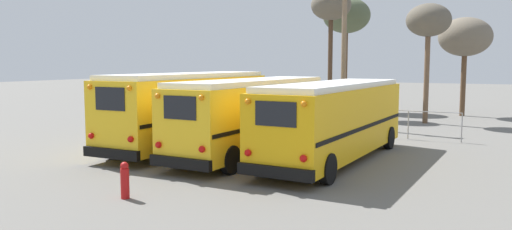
{
  "coord_description": "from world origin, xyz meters",
  "views": [
    {
      "loc": [
        9.22,
        -17.78,
        3.76
      ],
      "look_at": [
        0.0,
        0.44,
        1.62
      ],
      "focal_mm": 35.0,
      "sensor_mm": 36.0,
      "label": 1
    }
  ],
  "objects_px": {
    "school_bus_2": "(335,118)",
    "bare_tree_3": "(429,22)",
    "utility_pole": "(344,52)",
    "fire_hydrant": "(125,180)",
    "school_bus_1": "(253,114)",
    "bare_tree_2": "(465,38)",
    "bare_tree_1": "(347,16)",
    "school_bus_0": "(190,107)",
    "bare_tree_0": "(331,8)"
  },
  "relations": [
    {
      "from": "school_bus_0",
      "to": "school_bus_2",
      "type": "xyz_separation_m",
      "value": [
        6.72,
        -0.15,
        -0.15
      ]
    },
    {
      "from": "bare_tree_1",
      "to": "bare_tree_3",
      "type": "relative_size",
      "value": 1.19
    },
    {
      "from": "bare_tree_2",
      "to": "utility_pole",
      "type": "bearing_deg",
      "value": -119.99
    },
    {
      "from": "bare_tree_2",
      "to": "school_bus_1",
      "type": "bearing_deg",
      "value": -107.54
    },
    {
      "from": "school_bus_1",
      "to": "bare_tree_0",
      "type": "xyz_separation_m",
      "value": [
        -1.94,
        15.56,
        5.85
      ]
    },
    {
      "from": "bare_tree_0",
      "to": "bare_tree_3",
      "type": "xyz_separation_m",
      "value": [
        6.62,
        -1.14,
        -1.3
      ]
    },
    {
      "from": "bare_tree_1",
      "to": "bare_tree_2",
      "type": "relative_size",
      "value": 1.27
    },
    {
      "from": "utility_pole",
      "to": "bare_tree_1",
      "type": "height_order",
      "value": "bare_tree_1"
    },
    {
      "from": "school_bus_0",
      "to": "school_bus_1",
      "type": "distance_m",
      "value": 3.39
    },
    {
      "from": "school_bus_1",
      "to": "fire_hydrant",
      "type": "relative_size",
      "value": 9.6
    },
    {
      "from": "school_bus_1",
      "to": "utility_pole",
      "type": "bearing_deg",
      "value": 86.39
    },
    {
      "from": "school_bus_2",
      "to": "bare_tree_3",
      "type": "distance_m",
      "value": 14.92
    },
    {
      "from": "school_bus_2",
      "to": "bare_tree_3",
      "type": "relative_size",
      "value": 1.39
    },
    {
      "from": "school_bus_2",
      "to": "bare_tree_0",
      "type": "bearing_deg",
      "value": 109.14
    },
    {
      "from": "utility_pole",
      "to": "fire_hydrant",
      "type": "height_order",
      "value": "utility_pole"
    },
    {
      "from": "bare_tree_2",
      "to": "bare_tree_1",
      "type": "bearing_deg",
      "value": 178.61
    },
    {
      "from": "bare_tree_0",
      "to": "bare_tree_1",
      "type": "xyz_separation_m",
      "value": [
        -0.33,
        4.81,
        -0.16
      ]
    },
    {
      "from": "school_bus_1",
      "to": "bare_tree_2",
      "type": "height_order",
      "value": "bare_tree_2"
    },
    {
      "from": "utility_pole",
      "to": "bare_tree_0",
      "type": "xyz_separation_m",
      "value": [
        -2.59,
        5.32,
        3.15
      ]
    },
    {
      "from": "school_bus_1",
      "to": "bare_tree_2",
      "type": "relative_size",
      "value": 1.43
    },
    {
      "from": "school_bus_1",
      "to": "bare_tree_3",
      "type": "xyz_separation_m",
      "value": [
        4.68,
        14.42,
        4.55
      ]
    },
    {
      "from": "utility_pole",
      "to": "bare_tree_3",
      "type": "xyz_separation_m",
      "value": [
        4.04,
        4.18,
        1.85
      ]
    },
    {
      "from": "school_bus_2",
      "to": "bare_tree_3",
      "type": "bearing_deg",
      "value": 84.65
    },
    {
      "from": "bare_tree_1",
      "to": "fire_hydrant",
      "type": "relative_size",
      "value": 8.52
    },
    {
      "from": "school_bus_2",
      "to": "bare_tree_1",
      "type": "bearing_deg",
      "value": 105.66
    },
    {
      "from": "bare_tree_0",
      "to": "bare_tree_2",
      "type": "height_order",
      "value": "bare_tree_0"
    },
    {
      "from": "bare_tree_3",
      "to": "fire_hydrant",
      "type": "distance_m",
      "value": 23.18
    },
    {
      "from": "school_bus_0",
      "to": "bare_tree_1",
      "type": "relative_size",
      "value": 1.16
    },
    {
      "from": "bare_tree_0",
      "to": "bare_tree_3",
      "type": "distance_m",
      "value": 6.85
    },
    {
      "from": "bare_tree_1",
      "to": "bare_tree_3",
      "type": "xyz_separation_m",
      "value": [
        6.96,
        -5.95,
        -1.14
      ]
    },
    {
      "from": "school_bus_2",
      "to": "bare_tree_3",
      "type": "height_order",
      "value": "bare_tree_3"
    },
    {
      "from": "bare_tree_0",
      "to": "bare_tree_3",
      "type": "height_order",
      "value": "bare_tree_0"
    },
    {
      "from": "school_bus_0",
      "to": "school_bus_2",
      "type": "height_order",
      "value": "school_bus_0"
    },
    {
      "from": "bare_tree_2",
      "to": "bare_tree_3",
      "type": "bearing_deg",
      "value": -106.41
    },
    {
      "from": "school_bus_0",
      "to": "bare_tree_0",
      "type": "bearing_deg",
      "value": 84.64
    },
    {
      "from": "school_bus_1",
      "to": "bare_tree_3",
      "type": "height_order",
      "value": "bare_tree_3"
    },
    {
      "from": "utility_pole",
      "to": "school_bus_0",
      "type": "bearing_deg",
      "value": -112.23
    },
    {
      "from": "utility_pole",
      "to": "bare_tree_0",
      "type": "height_order",
      "value": "bare_tree_0"
    },
    {
      "from": "school_bus_0",
      "to": "bare_tree_2",
      "type": "relative_size",
      "value": 1.48
    },
    {
      "from": "school_bus_0",
      "to": "fire_hydrant",
      "type": "height_order",
      "value": "school_bus_0"
    },
    {
      "from": "school_bus_2",
      "to": "utility_pole",
      "type": "height_order",
      "value": "utility_pole"
    },
    {
      "from": "bare_tree_0",
      "to": "school_bus_2",
      "type": "bearing_deg",
      "value": -70.86
    },
    {
      "from": "bare_tree_0",
      "to": "bare_tree_3",
      "type": "bearing_deg",
      "value": -9.77
    },
    {
      "from": "bare_tree_2",
      "to": "fire_hydrant",
      "type": "height_order",
      "value": "bare_tree_2"
    },
    {
      "from": "school_bus_0",
      "to": "school_bus_2",
      "type": "distance_m",
      "value": 6.72
    },
    {
      "from": "school_bus_0",
      "to": "bare_tree_3",
      "type": "bearing_deg",
      "value": 60.09
    },
    {
      "from": "school_bus_0",
      "to": "bare_tree_2",
      "type": "height_order",
      "value": "bare_tree_2"
    },
    {
      "from": "school_bus_1",
      "to": "school_bus_2",
      "type": "relative_size",
      "value": 0.97
    },
    {
      "from": "bare_tree_2",
      "to": "fire_hydrant",
      "type": "relative_size",
      "value": 6.7
    },
    {
      "from": "bare_tree_3",
      "to": "fire_hydrant",
      "type": "xyz_separation_m",
      "value": [
        -4.82,
        -21.94,
        -5.71
      ]
    }
  ]
}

